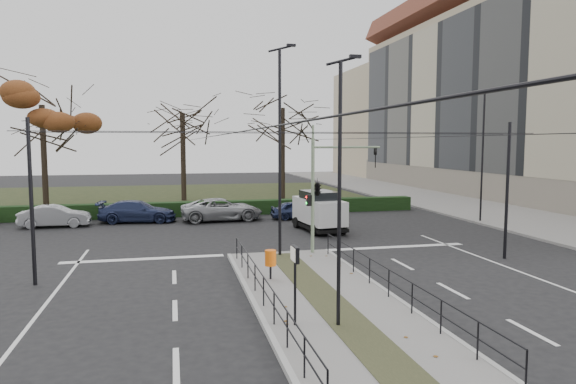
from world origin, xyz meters
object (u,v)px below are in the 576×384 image
parked_car_third (137,211)px  parked_car_fifth (297,210)px  streetlamp_median_far (280,150)px  litter_bin (271,258)px  streetlamp_median_near (340,191)px  streetlamp_sidewalk (483,154)px  bare_tree_near (182,119)px  white_van (319,210)px  parked_car_second (55,216)px  parked_car_fourth (222,209)px  info_panel (295,263)px  rust_tree (42,105)px  traffic_light (319,186)px  bare_tree_center (282,115)px

parked_car_third → parked_car_fifth: 10.45m
streetlamp_median_far → litter_bin: bearing=-107.0°
litter_bin → streetlamp_median_near: 5.98m
litter_bin → parked_car_fifth: bearing=72.7°
streetlamp_sidewalk → bare_tree_near: (-18.25, 16.63, 2.75)m
bare_tree_near → white_van: bearing=-67.0°
parked_car_second → bare_tree_near: (7.97, 12.39, 6.46)m
parked_car_fourth → streetlamp_median_near: bearing=179.4°
litter_bin → parked_car_fourth: (-0.29, 15.57, -0.16)m
streetlamp_median_near → white_van: (3.92, 15.43, -2.61)m
parked_car_second → parked_car_fifth: (15.18, 0.02, -0.06)m
info_panel → rust_tree: size_ratio=0.21×
streetlamp_median_near → parked_car_third: (-6.59, 21.17, -3.12)m
info_panel → streetlamp_sidewalk: bearing=44.5°
parked_car_fourth → rust_tree: rust_tree is taller
traffic_light → streetlamp_median_near: streetlamp_median_near is taller
bare_tree_center → parked_car_second: bearing=-146.8°
parked_car_third → bare_tree_center: (11.71, 9.87, 6.85)m
litter_bin → streetlamp_sidewalk: (15.78, 10.91, 3.47)m
parked_car_third → parked_car_fifth: parked_car_third is taller
bare_tree_near → parked_car_fifth: (7.20, -12.37, -6.52)m
rust_tree → bare_tree_center: bearing=4.6°
litter_bin → parked_car_fourth: bearing=91.1°
streetlamp_sidewalk → parked_car_second: 26.82m
streetlamp_median_near → bare_tree_near: (-3.38, 32.67, 3.30)m
streetlamp_sidewalk → parked_car_fifth: bearing=158.9°
info_panel → parked_car_third: bearing=104.6°
streetlamp_median_near → litter_bin: bearing=100.1°
streetlamp_sidewalk → parked_car_fifth: streetlamp_sidewalk is taller
parked_car_third → parked_car_fifth: (10.41, -0.87, -0.10)m
info_panel → parked_car_fourth: info_panel is taller
rust_tree → streetlamp_sidewalk: bearing=-25.1°
parked_car_second → rust_tree: 12.03m
parked_car_second → parked_car_fourth: size_ratio=0.76×
parked_car_second → bare_tree_near: bare_tree_near is taller
streetlamp_median_near → white_van: bearing=75.7°
streetlamp_median_far → bare_tree_near: bearing=98.8°
parked_car_fifth → parked_car_second: bearing=90.7°
info_panel → parked_car_second: info_panel is taller
traffic_light → streetlamp_median_near: size_ratio=0.71×
streetlamp_median_near → bare_tree_center: size_ratio=0.68×
traffic_light → parked_car_fourth: 12.19m
streetlamp_sidewalk → bare_tree_near: bare_tree_near is taller
white_van → parked_car_fifth: (-0.10, 4.87, -0.61)m
streetlamp_median_far → bare_tree_center: bearing=77.6°
streetlamp_median_near → parked_car_fifth: size_ratio=2.04×
streetlamp_median_near → parked_car_second: streetlamp_median_near is taller
info_panel → parked_car_second: (-10.20, 19.98, -1.19)m
streetlamp_median_near → parked_car_fourth: size_ratio=1.36×
white_van → streetlamp_sidewalk: bearing=3.2°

